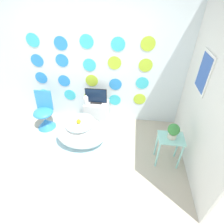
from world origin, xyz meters
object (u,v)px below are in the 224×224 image
(chair, at_px, (45,117))
(tv, at_px, (96,97))
(bathtub, at_px, (81,133))
(potted_plant_left, at_px, (173,131))
(vase, at_px, (86,101))

(chair, xyz_separation_m, tv, (1.09, 0.28, 0.43))
(bathtub, distance_m, tv, 0.81)
(chair, bearing_deg, bathtub, -23.24)
(chair, bearing_deg, tv, 14.24)
(bathtub, bearing_deg, chair, 156.76)
(chair, height_order, potted_plant_left, potted_plant_left)
(vase, xyz_separation_m, potted_plant_left, (1.60, -0.83, 0.11))
(vase, bearing_deg, chair, -168.95)
(bathtub, relative_size, tv, 2.13)
(bathtub, height_order, tv, tv)
(chair, relative_size, vase, 3.87)
(tv, distance_m, potted_plant_left, 1.69)
(chair, xyz_separation_m, vase, (0.90, 0.18, 0.38))
(chair, distance_m, potted_plant_left, 2.63)
(vase, bearing_deg, tv, 27.95)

